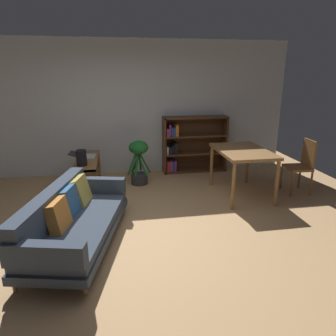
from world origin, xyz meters
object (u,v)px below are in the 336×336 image
at_px(potted_floor_plant, 139,159).
at_px(dining_table, 243,155).
at_px(fabric_couch, 72,219).
at_px(media_console, 88,175).
at_px(open_laptop, 84,156).
at_px(bookshelf, 190,144).
at_px(dining_chair_near, 302,164).
at_px(desk_speaker, 81,158).

distance_m(potted_floor_plant, dining_table, 1.92).
xyz_separation_m(fabric_couch, potted_floor_plant, (0.99, 2.04, 0.15)).
bearing_deg(media_console, dining_table, -13.53).
xyz_separation_m(open_laptop, bookshelf, (2.15, 0.71, -0.04)).
bearing_deg(open_laptop, dining_table, -16.58).
bearing_deg(media_console, potted_floor_plant, 14.07).
distance_m(potted_floor_plant, dining_chair_near, 2.94).
xyz_separation_m(media_console, dining_chair_near, (3.72, -0.70, 0.24)).
bearing_deg(open_laptop, bookshelf, 18.34).
relative_size(desk_speaker, bookshelf, 0.19).
bearing_deg(bookshelf, open_laptop, -161.66).
height_order(fabric_couch, potted_floor_plant, potted_floor_plant).
bearing_deg(fabric_couch, bookshelf, 51.25).
distance_m(fabric_couch, desk_speaker, 1.47).
relative_size(potted_floor_plant, dining_chair_near, 0.89).
relative_size(fabric_couch, open_laptop, 4.40).
xyz_separation_m(media_console, potted_floor_plant, (0.93, 0.23, 0.19)).
bearing_deg(open_laptop, media_console, -70.56).
height_order(fabric_couch, dining_table, dining_table).
relative_size(desk_speaker, dining_table, 0.21).
relative_size(open_laptop, potted_floor_plant, 0.57).
xyz_separation_m(open_laptop, desk_speaker, (0.01, -0.55, 0.11)).
relative_size(dining_chair_near, bookshelf, 0.70).
relative_size(open_laptop, dining_chair_near, 0.50).
bearing_deg(desk_speaker, fabric_couch, -90.56).
height_order(media_console, bookshelf, bookshelf).
height_order(dining_chair_near, bookshelf, bookshelf).
distance_m(potted_floor_plant, bookshelf, 1.34).
xyz_separation_m(media_console, bookshelf, (2.09, 0.88, 0.29)).
height_order(desk_speaker, bookshelf, bookshelf).
relative_size(potted_floor_plant, bookshelf, 0.62).
bearing_deg(open_laptop, desk_speaker, -88.59).
distance_m(dining_chair_near, bookshelf, 2.26).
bearing_deg(fabric_couch, desk_speaker, 89.44).
bearing_deg(potted_floor_plant, dining_chair_near, -18.48).
xyz_separation_m(open_laptop, dining_chair_near, (3.78, -0.87, -0.09)).
bearing_deg(potted_floor_plant, fabric_couch, -115.95).
bearing_deg(dining_chair_near, bookshelf, 135.75).
relative_size(desk_speaker, dining_chair_near, 0.27).
bearing_deg(dining_chair_near, potted_floor_plant, 161.52).
bearing_deg(media_console, open_laptop, 109.44).
distance_m(media_console, dining_table, 2.74).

